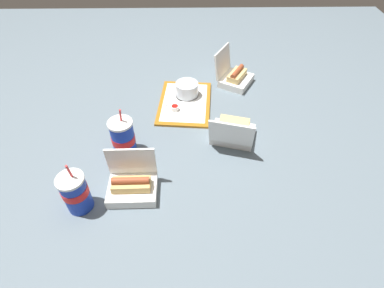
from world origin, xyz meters
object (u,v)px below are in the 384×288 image
(clamshell_hotdog_corner, at_px, (132,185))
(clamshell_hotdog_front, at_px, (235,77))
(food_tray, at_px, (185,103))
(cake_container, at_px, (187,90))
(ketchup_cup, at_px, (175,108))
(plastic_fork, at_px, (168,101))
(soda_cup_corner, at_px, (123,137))
(clamshell_sandwich_left, at_px, (233,132))
(soda_cup_right, at_px, (76,192))

(clamshell_hotdog_corner, bearing_deg, clamshell_hotdog_front, -32.69)
(food_tray, bearing_deg, clamshell_hotdog_front, -56.23)
(cake_container, bearing_deg, ketchup_cup, 153.45)
(plastic_fork, distance_m, clamshell_hotdog_corner, 0.57)
(food_tray, xyz_separation_m, soda_cup_corner, (-0.33, 0.26, 0.08))
(clamshell_sandwich_left, distance_m, clamshell_hotdog_front, 0.46)
(cake_container, height_order, plastic_fork, cake_container)
(clamshell_sandwich_left, bearing_deg, ketchup_cup, 52.71)
(ketchup_cup, distance_m, soda_cup_right, 0.64)
(plastic_fork, xyz_separation_m, clamshell_hotdog_corner, (-0.56, 0.11, 0.03))
(plastic_fork, relative_size, clamshell_hotdog_corner, 0.60)
(cake_container, relative_size, clamshell_hotdog_corner, 0.65)
(clamshell_hotdog_corner, xyz_separation_m, clamshell_sandwich_left, (0.29, -0.41, 0.00))
(clamshell_sandwich_left, xyz_separation_m, soda_cup_corner, (-0.07, 0.47, 0.04))
(food_tray, xyz_separation_m, plastic_fork, (0.00, 0.08, 0.01))
(clamshell_sandwich_left, relative_size, soda_cup_corner, 1.03)
(plastic_fork, bearing_deg, clamshell_sandwich_left, -107.65)
(soda_cup_corner, bearing_deg, cake_container, -34.72)
(clamshell_hotdog_corner, bearing_deg, clamshell_sandwich_left, -55.14)
(clamshell_hotdog_corner, relative_size, soda_cup_corner, 0.82)
(food_tray, xyz_separation_m, soda_cup_right, (-0.61, 0.38, 0.08))
(soda_cup_corner, bearing_deg, food_tray, -37.68)
(ketchup_cup, relative_size, plastic_fork, 0.36)
(food_tray, height_order, soda_cup_corner, soda_cup_corner)
(cake_container, height_order, soda_cup_corner, soda_cup_corner)
(clamshell_sandwich_left, xyz_separation_m, clamshell_hotdog_front, (0.45, -0.06, -0.00))
(clamshell_hotdog_corner, height_order, soda_cup_right, soda_cup_right)
(clamshell_hotdog_corner, bearing_deg, soda_cup_right, 108.23)
(clamshell_hotdog_front, xyz_separation_m, soda_cup_corner, (-0.52, 0.53, 0.04))
(plastic_fork, bearing_deg, clamshell_hotdog_corner, -167.19)
(clamshell_hotdog_corner, bearing_deg, cake_container, -18.96)
(food_tray, bearing_deg, soda_cup_corner, 142.32)
(ketchup_cup, relative_size, soda_cup_corner, 0.18)
(ketchup_cup, height_order, clamshell_hotdog_front, clamshell_hotdog_front)
(food_tray, bearing_deg, plastic_fork, 88.55)
(clamshell_hotdog_corner, height_order, clamshell_sandwich_left, clamshell_sandwich_left)
(plastic_fork, distance_m, clamshell_sandwich_left, 0.40)
(ketchup_cup, relative_size, clamshell_hotdog_corner, 0.22)
(plastic_fork, relative_size, clamshell_sandwich_left, 0.47)
(cake_container, bearing_deg, clamshell_hotdog_corner, 161.04)
(cake_container, distance_m, clamshell_sandwich_left, 0.38)
(ketchup_cup, xyz_separation_m, soda_cup_corner, (-0.27, 0.21, 0.06))
(food_tray, distance_m, clamshell_hotdog_corner, 0.59)
(ketchup_cup, xyz_separation_m, clamshell_sandwich_left, (-0.20, -0.26, 0.02))
(soda_cup_right, bearing_deg, clamshell_sandwich_left, -59.77)
(clamshell_hotdog_front, xyz_separation_m, soda_cup_right, (-0.80, 0.66, 0.04))
(clamshell_sandwich_left, bearing_deg, clamshell_hotdog_corner, 124.86)
(clamshell_sandwich_left, height_order, clamshell_hotdog_front, clamshell_hotdog_front)
(cake_container, xyz_separation_m, plastic_fork, (-0.05, 0.10, -0.03))
(clamshell_sandwich_left, height_order, soda_cup_right, soda_cup_right)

